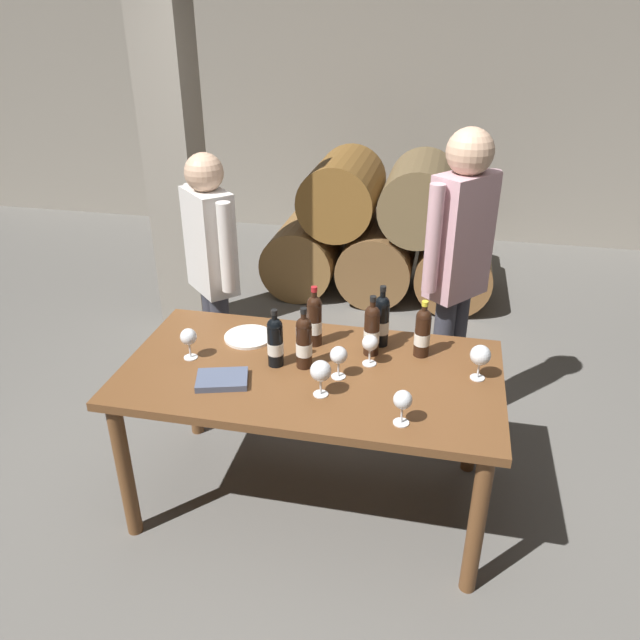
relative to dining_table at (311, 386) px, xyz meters
name	(u,v)px	position (x,y,z in m)	size (l,w,h in m)	color
ground_plane	(312,497)	(0.00, 0.00, -0.67)	(14.00, 14.00, 0.00)	#66635E
cellar_back_wall	(404,95)	(0.00, 4.20, 0.73)	(10.00, 0.24, 2.80)	gray
barrel_stack	(380,232)	(0.00, 2.60, -0.15)	(1.86, 0.90, 1.15)	brown
stone_pillar	(175,157)	(-1.30, 1.60, 0.63)	(0.32, 0.32, 2.60)	gray
dining_table	(311,386)	(0.00, 0.00, 0.00)	(1.70, 0.90, 0.76)	brown
wine_bottle_0	(275,341)	(-0.17, 0.01, 0.21)	(0.07, 0.07, 0.28)	black
wine_bottle_1	(382,320)	(0.28, 0.29, 0.22)	(0.07, 0.07, 0.31)	black
wine_bottle_2	(423,332)	(0.48, 0.24, 0.21)	(0.07, 0.07, 0.28)	black
wine_bottle_3	(304,342)	(-0.04, 0.02, 0.22)	(0.07, 0.07, 0.29)	black
wine_bottle_4	(314,320)	(-0.03, 0.23, 0.22)	(0.07, 0.07, 0.30)	black
wine_bottle_5	(372,329)	(0.24, 0.20, 0.22)	(0.07, 0.07, 0.30)	black
wine_glass_0	(339,356)	(0.13, -0.03, 0.20)	(0.08, 0.08, 0.15)	white
wine_glass_1	(321,372)	(0.09, -0.19, 0.21)	(0.09, 0.09, 0.16)	white
wine_glass_2	(370,344)	(0.25, 0.10, 0.20)	(0.07, 0.07, 0.15)	white
wine_glass_3	(480,356)	(0.73, 0.08, 0.21)	(0.09, 0.09, 0.16)	white
wine_glass_4	(189,338)	(-0.57, -0.02, 0.20)	(0.08, 0.08, 0.15)	white
wine_glass_5	(403,401)	(0.44, -0.31, 0.20)	(0.08, 0.08, 0.15)	white
tasting_notebook	(222,380)	(-0.35, -0.18, 0.11)	(0.22, 0.16, 0.03)	#4C5670
serving_plate	(249,337)	(-0.36, 0.22, 0.10)	(0.24, 0.24, 0.01)	white
sommelier_presenting	(458,261)	(0.61, 0.75, 0.37)	(0.34, 0.40, 1.72)	#383842
taster_seated_left	(212,264)	(-0.73, 0.72, 0.25)	(0.38, 0.37, 1.54)	#383842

